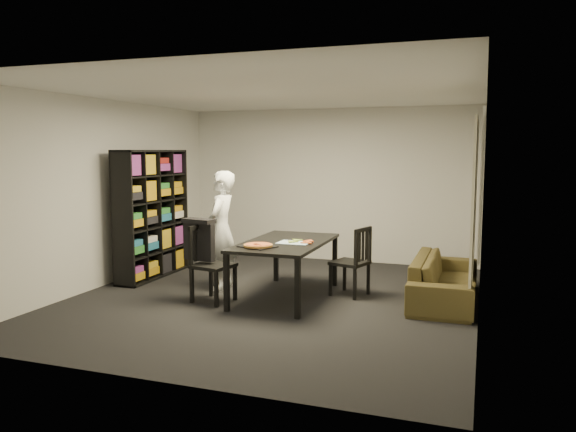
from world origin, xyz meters
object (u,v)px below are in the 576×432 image
(chair_left, at_px, (207,258))
(sofa, at_px, (445,279))
(chair_right, at_px, (356,257))
(person, at_px, (221,230))
(baking_tray, at_px, (257,246))
(bookshelf, at_px, (152,214))
(dining_table, at_px, (285,246))
(pepperoni_pizza, at_px, (258,245))

(chair_left, distance_m, sofa, 3.01)
(chair_right, bearing_deg, person, -66.73)
(chair_left, xyz_separation_m, baking_tray, (0.70, -0.04, 0.19))
(bookshelf, height_order, chair_right, bookshelf)
(dining_table, relative_size, sofa, 0.92)
(dining_table, xyz_separation_m, baking_tray, (-0.18, -0.51, 0.07))
(dining_table, xyz_separation_m, chair_right, (0.84, 0.36, -0.15))
(chair_left, bearing_deg, sofa, -59.61)
(baking_tray, xyz_separation_m, sofa, (2.13, 1.02, -0.46))
(sofa, bearing_deg, chair_left, 109.13)
(dining_table, distance_m, pepperoni_pizza, 0.57)
(chair_left, xyz_separation_m, person, (-0.11, 0.63, 0.26))
(chair_left, height_order, person, person)
(chair_left, bearing_deg, baking_tray, -81.83)
(dining_table, distance_m, baking_tray, 0.54)
(chair_right, relative_size, person, 0.56)
(pepperoni_pizza, distance_m, sofa, 2.41)
(chair_left, distance_m, chair_right, 1.91)
(bookshelf, bearing_deg, dining_table, -11.99)
(dining_table, bearing_deg, chair_left, -151.72)
(chair_right, bearing_deg, pepperoni_pizza, -31.27)
(bookshelf, relative_size, pepperoni_pizza, 5.43)
(bookshelf, bearing_deg, person, -14.26)
(bookshelf, bearing_deg, baking_tray, -25.26)
(dining_table, height_order, baking_tray, baking_tray)
(pepperoni_pizza, bearing_deg, chair_right, 41.85)
(baking_tray, height_order, sofa, baking_tray)
(dining_table, height_order, chair_left, chair_left)
(baking_tray, bearing_deg, bookshelf, 154.74)
(bookshelf, xyz_separation_m, chair_right, (3.12, -0.13, -0.43))
(person, distance_m, sofa, 3.01)
(sofa, bearing_deg, bookshelf, 90.35)
(bookshelf, bearing_deg, chair_left, -34.17)
(person, xyz_separation_m, pepperoni_pizza, (0.83, -0.69, -0.05))
(person, bearing_deg, dining_table, 75.62)
(chair_left, xyz_separation_m, pepperoni_pizza, (0.72, -0.06, 0.21))
(dining_table, height_order, person, person)
(chair_right, relative_size, pepperoni_pizza, 2.60)
(baking_tray, bearing_deg, sofa, 25.56)
(chair_right, distance_m, baking_tray, 1.36)
(dining_table, bearing_deg, bookshelf, 168.01)
(dining_table, bearing_deg, sofa, 14.64)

